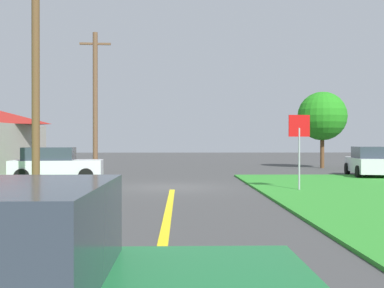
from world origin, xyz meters
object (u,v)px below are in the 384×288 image
(oak_tree_left, at_px, (322,116))
(stop_sign, at_px, (299,137))
(parked_car_near_building, at_px, (55,165))
(utility_pole_mid, at_px, (95,101))
(car_on_crossroad, at_px, (370,162))
(utility_pole_near, at_px, (36,67))

(oak_tree_left, bearing_deg, stop_sign, -110.35)
(parked_car_near_building, relative_size, utility_pole_mid, 0.52)
(stop_sign, xyz_separation_m, car_on_crossroad, (5.63, 6.95, -1.26))
(car_on_crossroad, bearing_deg, stop_sign, 150.79)
(stop_sign, bearing_deg, utility_pole_near, 2.49)
(car_on_crossroad, bearing_deg, utility_pole_near, 128.38)
(stop_sign, relative_size, utility_pole_mid, 0.35)
(parked_car_near_building, bearing_deg, utility_pole_mid, 75.16)
(car_on_crossroad, bearing_deg, parked_car_near_building, 108.81)
(car_on_crossroad, xyz_separation_m, utility_pole_near, (-15.07, -8.22, 3.64))
(utility_pole_near, bearing_deg, oak_tree_left, 47.51)
(oak_tree_left, bearing_deg, car_on_crossroad, -90.06)
(parked_car_near_building, distance_m, utility_pole_near, 6.81)
(parked_car_near_building, bearing_deg, utility_pole_near, -86.69)
(parked_car_near_building, bearing_deg, car_on_crossroad, 3.46)
(utility_pole_mid, bearing_deg, stop_sign, -45.85)
(utility_pole_near, distance_m, utility_pole_mid, 11.02)
(oak_tree_left, bearing_deg, parked_car_near_building, -145.98)
(parked_car_near_building, height_order, utility_pole_mid, utility_pole_mid)
(utility_pole_mid, distance_m, oak_tree_left, 16.06)
(utility_pole_near, bearing_deg, parked_car_near_building, 98.90)
(car_on_crossroad, height_order, utility_pole_near, utility_pole_near)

